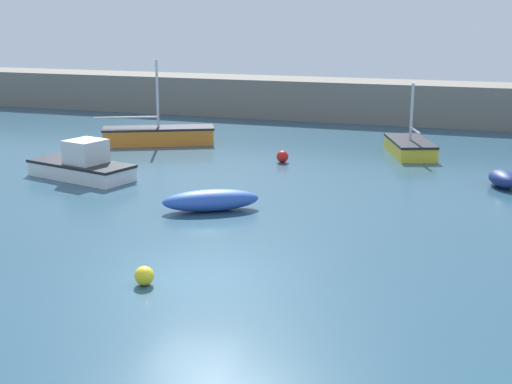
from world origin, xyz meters
name	(u,v)px	position (x,y,z in m)	size (l,w,h in m)	color
ground_plane	(191,280)	(0.00, 0.00, -0.10)	(120.00, 120.00, 0.20)	#284C60
harbor_breakwater	(376,101)	(0.00, 30.08, 1.29)	(63.53, 3.91, 2.58)	slate
sailboat_twin_hulled	(159,135)	(-9.72, 17.72, 0.49)	(6.13, 4.10, 4.53)	orange
motorboat_with_cabin	(82,165)	(-9.21, 9.34, 0.57)	(5.19, 3.08, 1.71)	white
fishing_dinghy_green	(504,179)	(8.05, 13.50, 0.34)	(1.71, 2.16, 0.69)	navy
open_tender_yellow	(211,200)	(-2.01, 6.34, 0.39)	(3.60, 2.77, 0.78)	#2D56B7
sailboat_short_mast	(410,147)	(3.57, 19.07, 0.41)	(3.13, 4.50, 3.60)	yellow
mooring_buoy_red	(282,157)	(-1.97, 15.29, 0.29)	(0.57, 0.57, 0.57)	red
mooring_buoy_yellow	(144,276)	(-0.93, -0.93, 0.26)	(0.52, 0.52, 0.52)	yellow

